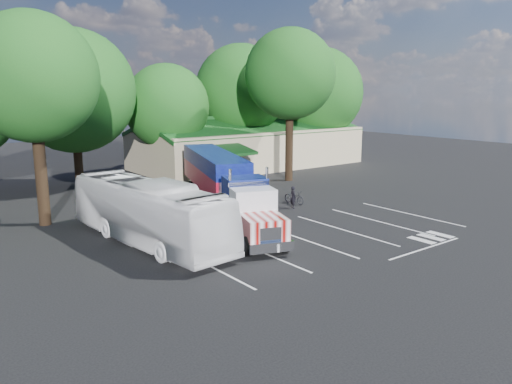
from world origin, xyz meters
TOP-DOWN VIEW (x-y plane):
  - ground at (0.00, 0.00)m, footprint 120.00×120.00m
  - event_hall at (13.74, 17.81)m, footprint 24.20×14.12m
  - tree_row_c at (-5.00, 16.20)m, footprint 10.00×10.00m
  - tree_row_d at (4.00, 17.50)m, footprint 8.00×8.00m
  - tree_row_e at (13.00, 18.00)m, footprint 9.60×9.60m
  - tree_row_f at (23.00, 16.80)m, footprint 10.40×10.40m
  - tree_near_left at (-10.50, 6.00)m, footprint 7.60×7.60m
  - tree_near_right at (11.50, 8.50)m, footprint 8.00×8.00m
  - semi_truck at (0.04, 2.19)m, footprint 8.58×18.44m
  - woman at (4.50, 0.00)m, footprint 0.50×0.65m
  - bicycle at (5.50, 1.00)m, footprint 0.78×1.96m
  - tour_bus at (-7.00, -1.26)m, footprint 4.05×12.54m
  - silver_sedan at (5.22, 11.20)m, footprint 4.34×1.54m

SIDE VIEW (x-z plane):
  - ground at x=0.00m, z-range 0.00..0.00m
  - bicycle at x=5.50m, z-range 0.00..1.01m
  - silver_sedan at x=5.22m, z-range 0.00..1.43m
  - woman at x=4.50m, z-range 0.00..1.57m
  - tour_bus at x=-7.00m, z-range 0.00..3.43m
  - event_hall at x=13.74m, z-range -0.56..4.99m
  - semi_truck at x=0.04m, z-range 0.26..4.20m
  - tree_row_d at x=4.00m, z-range 1.28..11.88m
  - tree_row_f at x=23.00m, z-range 1.29..14.29m
  - tree_row_c at x=-5.00m, z-range 1.51..14.56m
  - tree_row_e at x=13.00m, z-range 1.64..14.54m
  - tree_near_left at x=-10.50m, z-range 2.49..15.14m
  - tree_near_right at x=11.50m, z-range 2.71..16.21m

